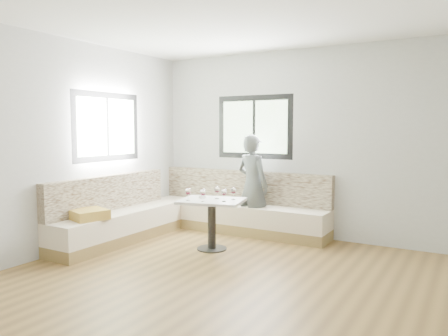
% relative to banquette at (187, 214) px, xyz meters
% --- Properties ---
extents(room, '(5.01, 5.01, 2.81)m').
position_rel_banquette_xyz_m(room, '(1.51, -1.54, 1.08)').
color(room, brown).
rests_on(room, ground).
extents(banquette, '(2.90, 2.80, 0.95)m').
position_rel_banquette_xyz_m(banquette, '(0.00, 0.00, 0.00)').
color(banquette, olive).
rests_on(banquette, ground).
extents(table, '(0.96, 0.82, 0.68)m').
position_rel_banquette_xyz_m(table, '(0.71, -0.44, 0.18)').
color(table, black).
rests_on(table, ground).
extents(person, '(0.64, 0.51, 1.54)m').
position_rel_banquette_xyz_m(person, '(0.82, 0.56, 0.44)').
color(person, '#494E4D').
rests_on(person, ground).
extents(olive_ramekin, '(0.10, 0.10, 0.04)m').
position_rel_banquette_xyz_m(olive_ramekin, '(0.54, -0.41, 0.37)').
color(olive_ramekin, white).
rests_on(olive_ramekin, table).
extents(wine_glass_a, '(0.08, 0.08, 0.17)m').
position_rel_banquette_xyz_m(wine_glass_a, '(0.48, -0.66, 0.47)').
color(wine_glass_a, white).
rests_on(wine_glass_a, table).
extents(wine_glass_b, '(0.08, 0.08, 0.17)m').
position_rel_banquette_xyz_m(wine_glass_b, '(0.70, -0.64, 0.47)').
color(wine_glass_b, white).
rests_on(wine_glass_b, table).
extents(wine_glass_c, '(0.08, 0.08, 0.17)m').
position_rel_banquette_xyz_m(wine_glass_c, '(0.93, -0.49, 0.47)').
color(wine_glass_c, white).
rests_on(wine_glass_c, table).
extents(wine_glass_d, '(0.08, 0.08, 0.17)m').
position_rel_banquette_xyz_m(wine_glass_d, '(0.73, -0.34, 0.47)').
color(wine_glass_d, white).
rests_on(wine_glass_d, table).
extents(wine_glass_e, '(0.08, 0.08, 0.17)m').
position_rel_banquette_xyz_m(wine_glass_e, '(0.97, -0.30, 0.47)').
color(wine_glass_e, white).
rests_on(wine_glass_e, table).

